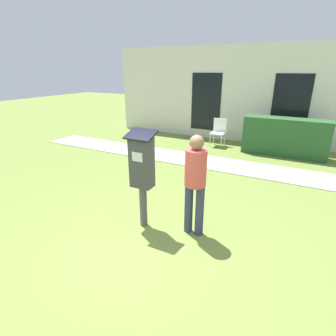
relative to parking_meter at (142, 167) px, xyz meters
The scene contains 8 objects.
ground_plane 1.16m from the parking_meter, 65.03° to the right, with size 40.00×40.00×0.00m, color olive.
sidewalk 3.59m from the parking_meter, 86.02° to the left, with size 12.00×1.10×0.02m.
building_facade 6.25m from the parking_meter, 87.80° to the left, with size 10.00×0.26×3.20m.
parking_meter is the anchor object (origin of this frame).
person_standing 0.84m from the parking_meter, 11.75° to the left, with size 0.32×0.32×1.58m.
outdoor_chair_left 5.27m from the parking_meter, 93.94° to the left, with size 0.44×0.44×0.90m.
outdoor_chair_middle 5.39m from the parking_meter, 80.95° to the left, with size 0.44×0.44×0.90m.
hedge_row 5.41m from the parking_meter, 71.91° to the left, with size 2.34×0.60×1.10m.
Camera 1 is at (1.84, -2.63, 2.43)m, focal length 28.00 mm.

